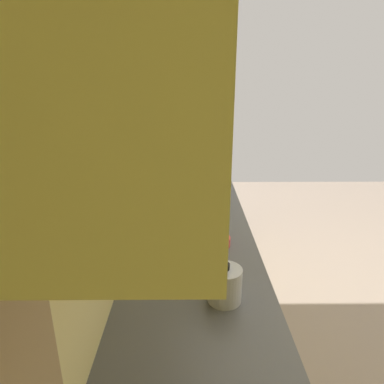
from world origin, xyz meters
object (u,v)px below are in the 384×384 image
object	(u,v)px
oven_range	(190,189)
bowl	(216,240)
kettle	(225,284)
microwave	(189,168)

from	to	relation	value
oven_range	bowl	xyz separation A→B (m)	(-2.13, -0.13, 0.45)
oven_range	kettle	bearing A→B (deg)	-177.07
microwave	bowl	xyz separation A→B (m)	(-0.89, -0.14, -0.14)
oven_range	microwave	bearing A→B (deg)	179.78
microwave	bowl	world-z (taller)	microwave
kettle	microwave	bearing A→B (deg)	5.80
oven_range	kettle	world-z (taller)	oven_range
oven_range	bowl	distance (m)	2.18
microwave	bowl	bearing A→B (deg)	-171.30
bowl	microwave	bearing A→B (deg)	8.70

